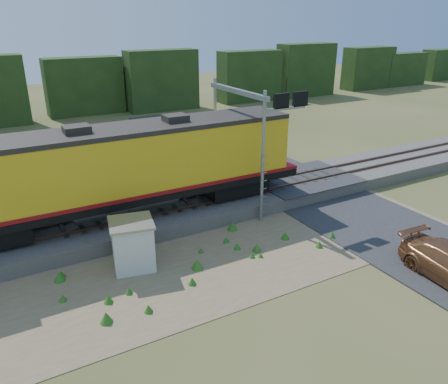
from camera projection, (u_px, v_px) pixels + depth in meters
ground at (269, 251)px, 22.43m from camera, size 140.00×140.00×0.00m
ballast at (214, 203)px, 27.14m from camera, size 70.00×5.00×0.80m
rails at (214, 196)px, 26.96m from camera, size 70.00×1.54×0.16m
dirt_shoulder at (231, 256)px, 21.92m from camera, size 26.00×8.00×0.03m
road at (358, 216)px, 26.18m from camera, size 7.00×66.00×0.86m
tree_line_north at (88, 90)px, 52.04m from camera, size 130.00×3.00×6.50m
weed_clumps at (208, 268)px, 20.92m from camera, size 15.00×6.20×0.56m
locomotive at (117, 168)px, 23.27m from camera, size 21.21×3.23×5.47m
shed at (133, 244)px, 20.57m from camera, size 2.38×2.38×2.40m
signal_gantry at (249, 118)px, 25.54m from camera, size 3.01×6.20×7.59m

